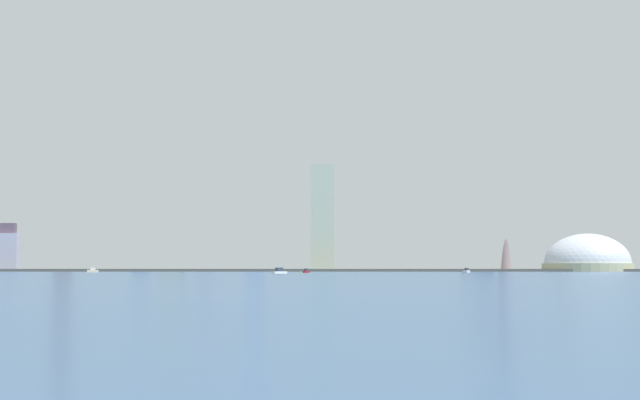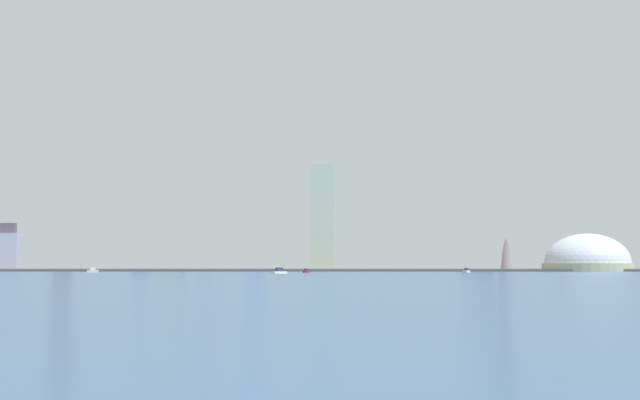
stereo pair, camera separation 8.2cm
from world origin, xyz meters
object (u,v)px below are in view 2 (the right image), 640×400
boat_1 (279,271)px  boat_3 (93,271)px  skyscraper_1 (469,237)px  skyscraper_2 (141,245)px  channel_buoy_0 (300,272)px  skyscraper_4 (568,234)px  skyscraper_6 (256,205)px  boat_2 (306,271)px  skyscraper_8 (484,240)px  boat_0 (467,271)px  observation_tower (503,142)px  skyscraper_3 (172,223)px  stadium_dome (587,264)px  skyscraper_7 (65,192)px  skyscraper_5 (323,218)px  skyscraper_9 (207,196)px  skyscraper_0 (9,250)px  airplane (346,140)px

boat_1 → boat_3: bearing=-85.0°
skyscraper_1 → skyscraper_2: skyscraper_1 is taller
channel_buoy_0 → skyscraper_4: bearing=47.5°
skyscraper_2 → skyscraper_6: skyscraper_6 is taller
boat_3 → boat_2: bearing=-24.1°
skyscraper_8 → boat_0: skyscraper_8 is taller
observation_tower → skyscraper_4: bearing=23.6°
skyscraper_3 → stadium_dome: bearing=-9.3°
skyscraper_7 → boat_0: bearing=-28.4°
skyscraper_3 → skyscraper_5: size_ratio=0.98×
skyscraper_8 → skyscraper_5: bearing=-166.1°
stadium_dome → skyscraper_9: bearing=171.1°
skyscraper_0 → skyscraper_2: (139.05, 41.21, 6.84)m
skyscraper_4 → skyscraper_1: bearing=160.8°
skyscraper_9 → airplane: size_ratio=5.74×
skyscraper_1 → skyscraper_2: 390.75m
airplane → boat_3: bearing=179.1°
stadium_dome → skyscraper_2: 503.82m
skyscraper_7 → skyscraper_8: 484.76m
skyscraper_9 → boat_1: bearing=-73.2°
skyscraper_1 → skyscraper_8: size_ratio=1.11×
stadium_dome → skyscraper_5: (-290.61, 5.31, 50.99)m
skyscraper_1 → skyscraper_3: 359.54m
skyscraper_7 → airplane: (321.31, 4.39, 59.96)m
skyscraper_4 → channel_buoy_0: (-297.23, -324.27, -42.48)m
skyscraper_4 → skyscraper_8: size_ratio=1.16×
stadium_dome → airplane: size_ratio=3.14×
skyscraper_2 → skyscraper_3: 53.86m
observation_tower → skyscraper_5: (-205.01, -18.93, -87.48)m
skyscraper_0 → boat_3: size_ratio=4.95×
skyscraper_0 → boat_2: 400.43m
boat_0 → boat_2: (-138.90, 1.68, -0.23)m
skyscraper_5 → boat_0: size_ratio=13.58×
skyscraper_6 → channel_buoy_0: 345.54m
skyscraper_1 → skyscraper_7: bearing=-170.5°
skyscraper_6 → channel_buoy_0: bearing=-78.2°
skyscraper_2 → boat_2: skyscraper_2 is taller
skyscraper_5 → boat_0: 258.94m
skyscraper_7 → observation_tower: bearing=0.6°
skyscraper_7 → boat_2: 376.37m
skyscraper_3 → skyscraper_5: skyscraper_5 is taller
boat_1 → stadium_dome: bearing=174.3°
airplane → skyscraper_8: bearing=-32.8°
skyscraper_6 → skyscraper_1: bearing=7.3°
observation_tower → boat_3: (-408.96, -207.50, -145.04)m
observation_tower → skyscraper_7: size_ratio=1.69×
stadium_dome → channel_buoy_0: bearing=-138.8°
boat_0 → boat_1: bearing=-74.5°
skyscraper_4 → skyscraper_6: (-365.98, 5.43, 34.77)m
skyscraper_2 → boat_3: size_ratio=5.60×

